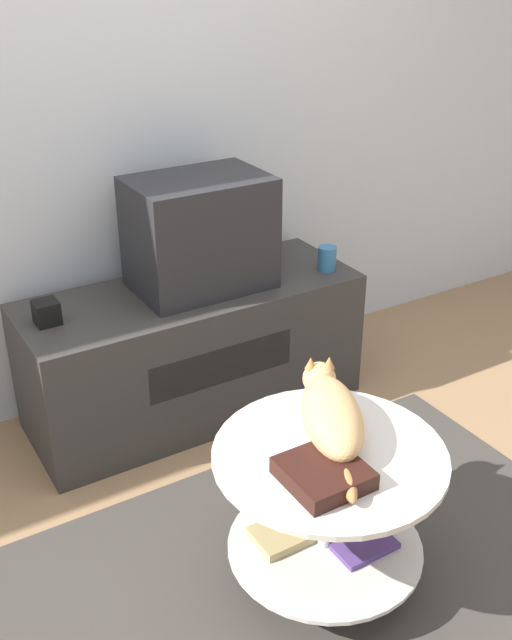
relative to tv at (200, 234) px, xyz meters
name	(u,v)px	position (x,y,z in m)	size (l,w,h in m)	color
ground_plane	(321,583)	(-0.17, -1.08, -0.77)	(12.00, 12.00, 0.00)	#93704C
wall_back	(114,81)	(-0.17, 0.33, 0.53)	(8.00, 0.05, 2.60)	silver
rug	(321,581)	(-0.17, -1.08, -0.76)	(1.91, 1.29, 0.02)	#3D3833
tv_stand	(193,350)	(-0.06, -0.01, -0.49)	(1.35, 0.51, 0.55)	#33302D
tv	(200,234)	(0.00, 0.00, 0.00)	(0.52, 0.36, 0.44)	#232326
speaker	(47,312)	(-0.62, 0.00, -0.18)	(0.09, 0.09, 0.09)	black
mug	(327,258)	(0.52, -0.12, -0.17)	(0.08, 0.08, 0.10)	teal
coffee_table	(325,500)	(-0.16, -1.08, -0.45)	(0.66, 0.66, 0.48)	#B2B2B7
dvd_box	(324,473)	(-0.25, -1.17, -0.24)	(0.21, 0.21, 0.05)	black
cat	(331,413)	(-0.10, -1.00, -0.21)	(0.33, 0.55, 0.13)	tan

